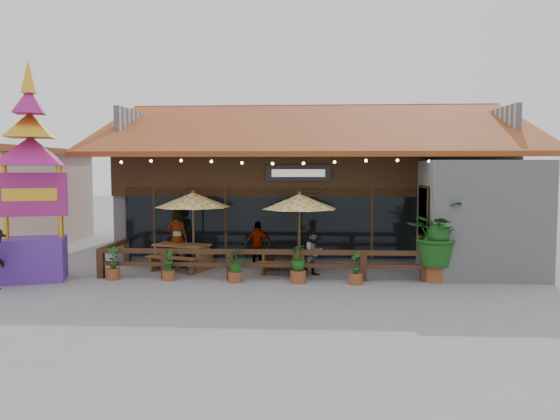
# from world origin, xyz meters

# --- Properties ---
(ground) EXTENTS (100.00, 100.00, 0.00)m
(ground) POSITION_xyz_m (0.00, 0.00, 0.00)
(ground) COLOR gray
(ground) RESTS_ON ground
(restaurant_building) EXTENTS (15.50, 14.73, 6.09)m
(restaurant_building) POSITION_xyz_m (0.26, 6.61, 2.21)
(restaurant_building) COLOR #ADADB2
(restaurant_building) RESTS_ON ground
(patio_railing) EXTENTS (10.00, 2.60, 0.92)m
(patio_railing) POSITION_xyz_m (-2.25, -0.27, 0.61)
(patio_railing) COLOR #422717
(patio_railing) RESTS_ON ground
(umbrella_left) EXTENTS (3.10, 3.10, 2.65)m
(umbrella_left) POSITION_xyz_m (-3.95, 1.04, 2.31)
(umbrella_left) COLOR brown
(umbrella_left) RESTS_ON ground
(umbrella_right) EXTENTS (3.06, 3.06, 2.62)m
(umbrella_right) POSITION_xyz_m (-0.43, 0.73, 2.29)
(umbrella_right) COLOR brown
(umbrella_right) RESTS_ON ground
(picnic_table_left) EXTENTS (2.19, 2.03, 0.87)m
(picnic_table_left) POSITION_xyz_m (-4.33, 0.98, 0.58)
(picnic_table_left) COLOR brown
(picnic_table_left) RESTS_ON ground
(picnic_table_right) EXTENTS (1.72, 1.57, 0.71)m
(picnic_table_right) POSITION_xyz_m (-0.88, 0.58, 0.48)
(picnic_table_right) COLOR brown
(picnic_table_right) RESTS_ON ground
(thai_sign_tower) EXTENTS (3.26, 3.26, 7.00)m
(thai_sign_tower) POSITION_xyz_m (-8.32, -1.01, 3.70)
(thai_sign_tower) COLOR #552A9B
(thai_sign_tower) RESTS_ON ground
(tropical_plant) EXTENTS (2.20, 2.26, 2.38)m
(tropical_plant) POSITION_xyz_m (3.62, -0.43, 1.36)
(tropical_plant) COLOR brown
(tropical_plant) RESTS_ON ground
(diner_a) EXTENTS (0.75, 0.53, 1.97)m
(diner_a) POSITION_xyz_m (-4.58, 1.36, 0.99)
(diner_a) COLOR #3C2513
(diner_a) RESTS_ON ground
(diner_b) EXTENTS (0.89, 0.86, 1.45)m
(diner_b) POSITION_xyz_m (0.03, 0.19, 0.72)
(diner_b) COLOR #3C2513
(diner_b) RESTS_ON ground
(diner_c) EXTENTS (0.95, 0.51, 1.54)m
(diner_c) POSITION_xyz_m (-1.87, 1.74, 0.77)
(diner_c) COLOR #3C2513
(diner_c) RESTS_ON ground
(planter_a) EXTENTS (0.41, 0.41, 1.01)m
(planter_a) POSITION_xyz_m (-6.04, -0.70, 0.42)
(planter_a) COLOR brown
(planter_a) RESTS_ON ground
(planter_b) EXTENTS (0.38, 0.39, 0.93)m
(planter_b) POSITION_xyz_m (-4.32, -0.75, 0.42)
(planter_b) COLOR brown
(planter_b) RESTS_ON ground
(planter_c) EXTENTS (0.76, 0.78, 0.97)m
(planter_c) POSITION_xyz_m (-2.30, -0.93, 0.55)
(planter_c) COLOR brown
(planter_c) RESTS_ON ground
(planter_d) EXTENTS (0.59, 0.59, 1.12)m
(planter_d) POSITION_xyz_m (-0.43, -0.90, 0.54)
(planter_d) COLOR brown
(planter_d) RESTS_ON ground
(planter_e) EXTENTS (0.39, 0.40, 0.96)m
(planter_e) POSITION_xyz_m (1.24, -0.99, 0.40)
(planter_e) COLOR brown
(planter_e) RESTS_ON ground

